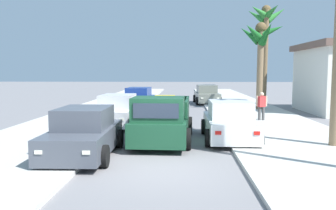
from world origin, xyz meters
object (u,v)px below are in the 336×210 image
car_right_mid (207,95)px  car_left_near (229,122)px  palm_tree_right_mid (261,42)px  pedestrian (262,105)px  car_left_far (139,99)px  car_right_near (84,134)px  car_left_mid (117,111)px  pickup_truck (162,121)px  palm_tree_left_fore (265,25)px

car_right_mid → car_left_near: bearing=-90.7°
palm_tree_right_mid → pedestrian: 6.81m
palm_tree_right_mid → car_left_far: bearing=176.1°
car_right_near → car_left_mid: size_ratio=1.00×
car_right_near → pedestrian: bearing=47.1°
car_left_near → car_right_mid: size_ratio=0.99×
car_left_far → pedestrian: bearing=-40.6°
palm_tree_right_mid → car_left_near: bearing=-107.7°
pickup_truck → palm_tree_right_mid: size_ratio=0.89×
palm_tree_left_fore → pedestrian: (-2.12, -8.96, -5.21)m
car_left_mid → palm_tree_right_mid: palm_tree_right_mid is taller
car_left_far → pedestrian: 9.47m
car_right_near → palm_tree_right_mid: 16.20m
palm_tree_left_fore → palm_tree_right_mid: (-1.05, -3.37, -1.47)m
car_left_mid → car_right_mid: 13.38m
car_left_far → palm_tree_left_fore: size_ratio=0.57×
pickup_truck → pedestrian: size_ratio=3.32×
pickup_truck → palm_tree_left_fore: (7.01, 14.31, 5.32)m
pickup_truck → car_right_mid: size_ratio=1.22×
car_left_mid → car_left_near: bearing=-34.5°
car_left_near → car_right_near: bearing=-150.2°
car_left_far → palm_tree_right_mid: palm_tree_right_mid is taller
pickup_truck → car_left_mid: pickup_truck is taller
car_right_mid → car_left_far: bearing=-137.4°
pickup_truck → palm_tree_left_fore: bearing=63.9°
pickup_truck → pedestrian: bearing=47.6°
car_right_near → pedestrian: pedestrian is taller
car_right_mid → palm_tree_left_fore: palm_tree_left_fore is taller
palm_tree_right_mid → pedestrian: bearing=-100.7°
palm_tree_right_mid → pedestrian: (-1.06, -5.60, -3.73)m
car_left_far → palm_tree_left_fore: bearing=16.8°
car_right_near → palm_tree_left_fore: 19.90m
palm_tree_right_mid → car_right_near: bearing=-121.8°
car_right_near → palm_tree_right_mid: size_ratio=0.72×
car_left_mid → car_left_far: same height
car_left_near → car_right_near: (-4.91, -2.81, 0.00)m
palm_tree_left_fore → car_left_mid: bearing=-132.0°
pedestrian → car_left_mid: bearing=-168.3°
car_left_near → car_right_mid: 15.77m
car_left_near → car_left_mid: bearing=145.5°
car_left_far → car_left_mid: bearing=-90.8°
car_left_mid → pedestrian: pedestrian is taller
pickup_truck → car_left_near: bearing=8.8°
car_left_far → palm_tree_right_mid: bearing=-3.9°
pickup_truck → car_left_far: size_ratio=1.22×
pickup_truck → car_right_mid: pickup_truck is taller
palm_tree_right_mid → palm_tree_left_fore: bearing=72.6°
palm_tree_right_mid → pedestrian: palm_tree_right_mid is taller
pickup_truck → car_right_mid: 16.41m
car_right_mid → car_left_far: 6.89m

